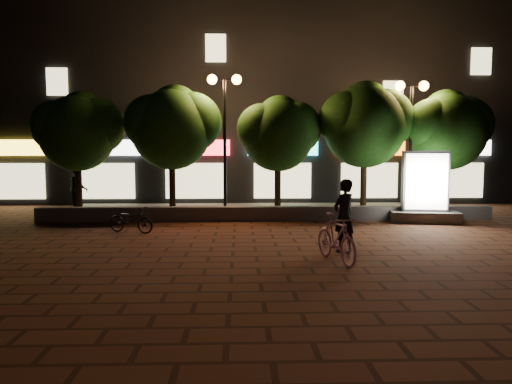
{
  "coord_description": "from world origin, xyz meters",
  "views": [
    {
      "loc": [
        -0.93,
        -12.55,
        2.46
      ],
      "look_at": [
        -0.46,
        1.5,
        1.23
      ],
      "focal_mm": 33.22,
      "sensor_mm": 36.0,
      "label": 1
    }
  ],
  "objects_px": {
    "rider": "(344,216)",
    "tree_right": "(366,122)",
    "street_lamp_left": "(225,108)",
    "tree_far_left": "(79,128)",
    "scooter_pink": "(336,238)",
    "tree_mid": "(279,131)",
    "tree_far_right": "(448,127)",
    "ad_kiosk": "(425,193)",
    "street_lamp_right": "(411,113)",
    "scooter_parked": "(131,220)",
    "pedestrian": "(79,188)",
    "tree_left": "(173,124)"
  },
  "relations": [
    {
      "from": "rider",
      "to": "ad_kiosk",
      "type": "bearing_deg",
      "value": -166.64
    },
    {
      "from": "street_lamp_left",
      "to": "tree_left",
      "type": "bearing_deg",
      "value": 172.3
    },
    {
      "from": "ad_kiosk",
      "to": "rider",
      "type": "xyz_separation_m",
      "value": [
        -3.85,
        -4.73,
        -0.1
      ]
    },
    {
      "from": "street_lamp_right",
      "to": "street_lamp_left",
      "type": "bearing_deg",
      "value": 180.0
    },
    {
      "from": "tree_left",
      "to": "ad_kiosk",
      "type": "bearing_deg",
      "value": -12.47
    },
    {
      "from": "tree_left",
      "to": "tree_right",
      "type": "xyz_separation_m",
      "value": [
        7.3,
        0.0,
        0.12
      ]
    },
    {
      "from": "rider",
      "to": "street_lamp_left",
      "type": "bearing_deg",
      "value": -101.89
    },
    {
      "from": "pedestrian",
      "to": "scooter_pink",
      "type": "bearing_deg",
      "value": -154.83
    },
    {
      "from": "tree_far_right",
      "to": "pedestrian",
      "type": "xyz_separation_m",
      "value": [
        -14.47,
        1.15,
        -2.39
      ]
    },
    {
      "from": "tree_far_left",
      "to": "tree_right",
      "type": "relative_size",
      "value": 0.91
    },
    {
      "from": "tree_mid",
      "to": "tree_right",
      "type": "height_order",
      "value": "tree_right"
    },
    {
      "from": "tree_mid",
      "to": "street_lamp_left",
      "type": "relative_size",
      "value": 0.87
    },
    {
      "from": "tree_mid",
      "to": "tree_far_right",
      "type": "relative_size",
      "value": 0.95
    },
    {
      "from": "street_lamp_left",
      "to": "street_lamp_right",
      "type": "xyz_separation_m",
      "value": [
        7.0,
        0.0,
        -0.13
      ]
    },
    {
      "from": "street_lamp_right",
      "to": "rider",
      "type": "relative_size",
      "value": 2.8
    },
    {
      "from": "tree_right",
      "to": "rider",
      "type": "height_order",
      "value": "tree_right"
    },
    {
      "from": "tree_far_left",
      "to": "ad_kiosk",
      "type": "height_order",
      "value": "tree_far_left"
    },
    {
      "from": "tree_mid",
      "to": "rider",
      "type": "xyz_separation_m",
      "value": [
        1.04,
        -6.7,
        -2.33
      ]
    },
    {
      "from": "street_lamp_left",
      "to": "rider",
      "type": "xyz_separation_m",
      "value": [
        3.09,
        -6.43,
        -3.14
      ]
    },
    {
      "from": "scooter_pink",
      "to": "rider",
      "type": "relative_size",
      "value": 1.0
    },
    {
      "from": "pedestrian",
      "to": "tree_left",
      "type": "bearing_deg",
      "value": -124.98
    },
    {
      "from": "street_lamp_right",
      "to": "pedestrian",
      "type": "height_order",
      "value": "street_lamp_right"
    },
    {
      "from": "tree_far_left",
      "to": "tree_mid",
      "type": "xyz_separation_m",
      "value": [
        7.5,
        -0.0,
        -0.08
      ]
    },
    {
      "from": "street_lamp_right",
      "to": "tree_far_left",
      "type": "bearing_deg",
      "value": 178.79
    },
    {
      "from": "tree_far_left",
      "to": "ad_kiosk",
      "type": "relative_size",
      "value": 1.88
    },
    {
      "from": "tree_far_left",
      "to": "scooter_pink",
      "type": "bearing_deg",
      "value": -43.69
    },
    {
      "from": "tree_far_left",
      "to": "rider",
      "type": "xyz_separation_m",
      "value": [
        8.53,
        -6.7,
        -2.4
      ]
    },
    {
      "from": "scooter_pink",
      "to": "tree_right",
      "type": "bearing_deg",
      "value": 54.86
    },
    {
      "from": "tree_mid",
      "to": "tree_right",
      "type": "xyz_separation_m",
      "value": [
        3.31,
        0.0,
        0.35
      ]
    },
    {
      "from": "tree_right",
      "to": "street_lamp_left",
      "type": "relative_size",
      "value": 0.98
    },
    {
      "from": "scooter_pink",
      "to": "scooter_parked",
      "type": "bearing_deg",
      "value": 127.76
    },
    {
      "from": "tree_mid",
      "to": "scooter_parked",
      "type": "height_order",
      "value": "tree_mid"
    },
    {
      "from": "tree_mid",
      "to": "scooter_pink",
      "type": "bearing_deg",
      "value": -85.35
    },
    {
      "from": "tree_far_left",
      "to": "pedestrian",
      "type": "bearing_deg",
      "value": 112.17
    },
    {
      "from": "tree_far_right",
      "to": "pedestrian",
      "type": "bearing_deg",
      "value": 175.44
    },
    {
      "from": "rider",
      "to": "tree_right",
      "type": "bearing_deg",
      "value": -146.25
    },
    {
      "from": "street_lamp_left",
      "to": "street_lamp_right",
      "type": "bearing_deg",
      "value": 0.0
    },
    {
      "from": "tree_mid",
      "to": "street_lamp_right",
      "type": "xyz_separation_m",
      "value": [
        4.95,
        -0.26,
        0.68
      ]
    },
    {
      "from": "scooter_parked",
      "to": "pedestrian",
      "type": "relative_size",
      "value": 0.84
    },
    {
      "from": "tree_mid",
      "to": "ad_kiosk",
      "type": "height_order",
      "value": "tree_mid"
    },
    {
      "from": "tree_far_right",
      "to": "scooter_parked",
      "type": "bearing_deg",
      "value": -161.21
    },
    {
      "from": "tree_mid",
      "to": "street_lamp_left",
      "type": "distance_m",
      "value": 2.22
    },
    {
      "from": "ad_kiosk",
      "to": "scooter_pink",
      "type": "relative_size",
      "value": 1.38
    },
    {
      "from": "tree_right",
      "to": "scooter_pink",
      "type": "bearing_deg",
      "value": -109.0
    },
    {
      "from": "tree_left",
      "to": "scooter_pink",
      "type": "height_order",
      "value": "tree_left"
    },
    {
      "from": "tree_mid",
      "to": "tree_right",
      "type": "distance_m",
      "value": 3.32
    },
    {
      "from": "tree_far_right",
      "to": "ad_kiosk",
      "type": "height_order",
      "value": "tree_far_right"
    },
    {
      "from": "tree_far_right",
      "to": "street_lamp_left",
      "type": "distance_m",
      "value": 8.58
    },
    {
      "from": "tree_far_left",
      "to": "street_lamp_left",
      "type": "bearing_deg",
      "value": -2.76
    },
    {
      "from": "scooter_pink",
      "to": "ad_kiosk",
      "type": "bearing_deg",
      "value": 37.63
    }
  ]
}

